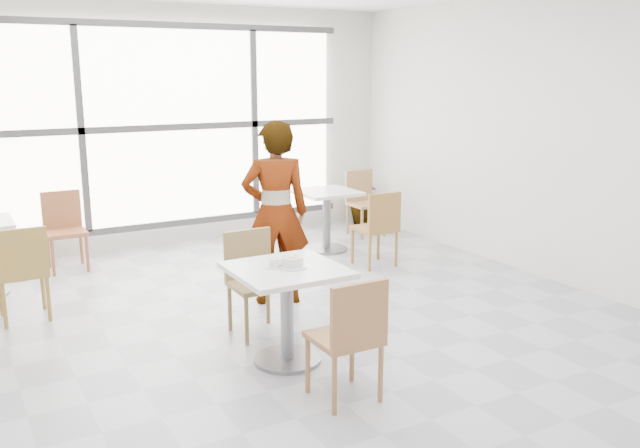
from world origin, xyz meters
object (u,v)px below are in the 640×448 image
oatmeal_bowl (293,262)px  plant_right (363,202)px  person (275,213)px  bg_chair_right_near (379,224)px  coffee_cup (274,264)px  bg_chair_left_far (64,225)px  main_table (287,296)px  bg_chair_left_near (22,267)px  chair_far (253,275)px  chair_near (350,332)px  bg_table_right (327,212)px  bg_chair_right_far (363,198)px

oatmeal_bowl → plant_right: (3.06, 3.72, -0.46)m
person → bg_chair_right_near: 1.64m
coffee_cup → bg_chair_left_far: size_ratio=0.18×
main_table → bg_chair_left_far: bg_chair_left_far is taller
bg_chair_left_near → chair_far: bearing=144.5°
oatmeal_bowl → person: bearing=69.4°
bg_chair_right_near → person: bearing=18.0°
chair_near → chair_far: bearing=-88.7°
bg_chair_left_near → bg_chair_left_far: size_ratio=1.00×
bg_table_right → plant_right: size_ratio=1.12×
chair_far → bg_chair_left_near: 2.06m
coffee_cup → plant_right: coffee_cup is taller
bg_chair_right_far → plant_right: size_ratio=1.30×
bg_table_right → bg_chair_left_near: (-3.55, -0.81, 0.01)m
oatmeal_bowl → bg_chair_right_near: 2.72m
plant_right → bg_chair_left_near: bearing=-159.3°
chair_near → plant_right: (3.03, 4.49, -0.16)m
bg_chair_left_near → plant_right: size_ratio=1.30×
oatmeal_bowl → bg_chair_left_far: bearing=107.2°
chair_far → chair_near: bearing=-88.7°
chair_far → oatmeal_bowl: (0.01, -0.73, 0.29)m
bg_chair_right_near → plant_right: 2.19m
chair_far → person: (0.50, 0.58, 0.37)m
bg_table_right → bg_chair_right_near: bearing=-81.4°
bg_chair_left_far → plant_right: 4.15m
chair_far → coffee_cup: 0.73m
chair_near → bg_chair_right_far: 4.82m
bg_chair_left_far → chair_far: bearing=-68.8°
bg_chair_left_near → bg_chair_right_near: bearing=178.1°
oatmeal_bowl → bg_chair_left_far: bg_chair_left_far is taller
bg_chair_left_near → bg_chair_left_far: (0.60, 1.58, 0.00)m
chair_far → coffee_cup: bearing=-99.9°
person → plant_right: 3.56m
bg_chair_right_far → coffee_cup: bearing=-132.0°
chair_far → plant_right: 4.28m
chair_far → oatmeal_bowl: bearing=-89.4°
coffee_cup → main_table: bearing=-25.9°
main_table → coffee_cup: bearing=154.1°
main_table → chair_far: size_ratio=0.92×
person → oatmeal_bowl: bearing=87.2°
main_table → bg_chair_left_far: size_ratio=0.92×
oatmeal_bowl → bg_chair_right_near: bg_chair_right_near is taller
chair_near → chair_far: 1.50m
chair_far → bg_chair_left_far: bearing=111.2°
coffee_cup → chair_near: bearing=-79.7°
bg_chair_right_near → chair_near: bearing=52.4°
main_table → person: (0.53, 1.28, 0.35)m
oatmeal_bowl → coffee_cup: 0.14m
main_table → person: person is taller
coffee_cup → oatmeal_bowl: bearing=-26.8°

